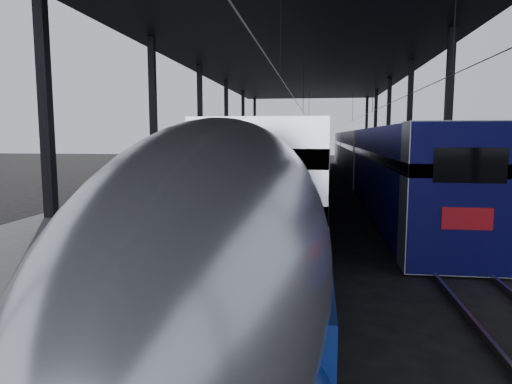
# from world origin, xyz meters

# --- Properties ---
(ground) EXTENTS (160.00, 160.00, 0.00)m
(ground) POSITION_xyz_m (0.00, 0.00, 0.00)
(ground) COLOR black
(ground) RESTS_ON ground
(platform) EXTENTS (6.00, 80.00, 1.00)m
(platform) POSITION_xyz_m (-3.50, 20.00, 0.50)
(platform) COLOR #4C4C4F
(platform) RESTS_ON ground
(yellow_strip) EXTENTS (0.30, 80.00, 0.01)m
(yellow_strip) POSITION_xyz_m (-0.70, 20.00, 1.00)
(yellow_strip) COLOR yellow
(yellow_strip) RESTS_ON platform
(rails) EXTENTS (6.52, 80.00, 0.16)m
(rails) POSITION_xyz_m (4.50, 20.00, 0.08)
(rails) COLOR slate
(rails) RESTS_ON ground
(canopy) EXTENTS (18.00, 75.00, 9.47)m
(canopy) POSITION_xyz_m (1.90, 20.00, 9.12)
(canopy) COLOR black
(canopy) RESTS_ON ground
(tgv_train) EXTENTS (2.87, 65.20, 4.12)m
(tgv_train) POSITION_xyz_m (2.00, 23.94, 1.92)
(tgv_train) COLOR silver
(tgv_train) RESTS_ON ground
(second_train) EXTENTS (3.00, 56.05, 4.13)m
(second_train) POSITION_xyz_m (7.00, 30.25, 2.09)
(second_train) COLOR navy
(second_train) RESTS_ON ground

